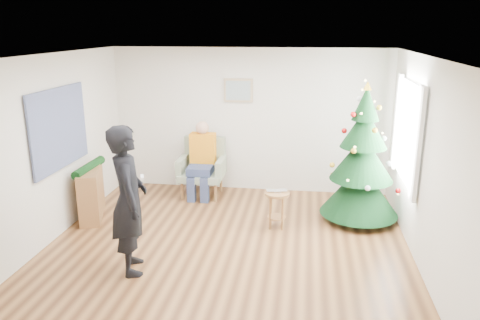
% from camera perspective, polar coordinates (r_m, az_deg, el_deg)
% --- Properties ---
extents(floor, '(5.00, 5.00, 0.00)m').
position_cam_1_polar(floor, '(6.58, -1.64, -10.65)').
color(floor, brown).
rests_on(floor, ground).
extents(ceiling, '(5.00, 5.00, 0.00)m').
position_cam_1_polar(ceiling, '(5.89, -1.84, 12.56)').
color(ceiling, white).
rests_on(ceiling, wall_back).
extents(wall_back, '(5.00, 0.00, 5.00)m').
position_cam_1_polar(wall_back, '(8.52, 1.17, 4.81)').
color(wall_back, silver).
rests_on(wall_back, floor).
extents(wall_front, '(5.00, 0.00, 5.00)m').
position_cam_1_polar(wall_front, '(3.83, -8.27, -9.78)').
color(wall_front, silver).
rests_on(wall_front, floor).
extents(wall_left, '(0.00, 5.00, 5.00)m').
position_cam_1_polar(wall_left, '(6.98, -22.40, 1.08)').
color(wall_left, silver).
rests_on(wall_left, floor).
extents(wall_right, '(0.00, 5.00, 5.00)m').
position_cam_1_polar(wall_right, '(6.20, 21.66, -0.61)').
color(wall_right, silver).
rests_on(wall_right, floor).
extents(window_panel, '(0.04, 1.30, 1.40)m').
position_cam_1_polar(window_panel, '(7.10, 19.82, 3.23)').
color(window_panel, white).
rests_on(window_panel, wall_right).
extents(curtains, '(0.05, 1.75, 1.50)m').
position_cam_1_polar(curtains, '(7.09, 19.59, 3.24)').
color(curtains, white).
rests_on(curtains, wall_right).
extents(christmas_tree, '(1.21, 1.21, 2.18)m').
position_cam_1_polar(christmas_tree, '(7.38, 14.66, -0.01)').
color(christmas_tree, '#3F2816').
rests_on(christmas_tree, floor).
extents(stool, '(0.37, 0.37, 0.56)m').
position_cam_1_polar(stool, '(7.12, 4.49, -6.04)').
color(stool, brown).
rests_on(stool, floor).
extents(laptop, '(0.34, 0.26, 0.02)m').
position_cam_1_polar(laptop, '(7.01, 4.55, -3.87)').
color(laptop, silver).
rests_on(laptop, stool).
extents(armchair, '(0.81, 0.73, 1.03)m').
position_cam_1_polar(armchair, '(8.45, -4.59, -1.76)').
color(armchair, gray).
rests_on(armchair, floor).
extents(seated_person, '(0.45, 0.64, 1.34)m').
position_cam_1_polar(seated_person, '(8.31, -4.72, 0.17)').
color(seated_person, navy).
rests_on(seated_person, armchair).
extents(standing_man, '(0.66, 0.79, 1.86)m').
position_cam_1_polar(standing_man, '(5.83, -13.41, -4.78)').
color(standing_man, black).
rests_on(standing_man, floor).
extents(game_controller, '(0.08, 0.13, 0.04)m').
position_cam_1_polar(game_controller, '(5.63, -11.85, -2.08)').
color(game_controller, white).
rests_on(game_controller, standing_man).
extents(console, '(0.61, 1.04, 0.80)m').
position_cam_1_polar(console, '(7.84, -17.68, -3.80)').
color(console, brown).
rests_on(console, floor).
extents(garland, '(0.14, 0.90, 0.14)m').
position_cam_1_polar(garland, '(7.71, -17.94, -0.86)').
color(garland, black).
rests_on(garland, console).
extents(tapestry, '(0.03, 1.50, 1.15)m').
position_cam_1_polar(tapestry, '(7.16, -21.14, 3.62)').
color(tapestry, black).
rests_on(tapestry, wall_left).
extents(framed_picture, '(0.52, 0.05, 0.42)m').
position_cam_1_polar(framed_picture, '(8.42, -0.21, 8.48)').
color(framed_picture, tan).
rests_on(framed_picture, wall_back).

